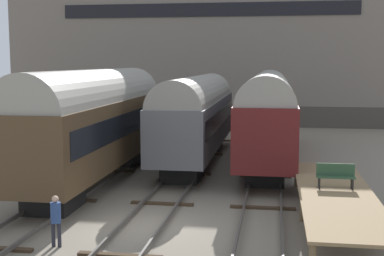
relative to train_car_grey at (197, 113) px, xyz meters
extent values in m
plane|color=slate|center=(0.00, -12.64, -2.85)|extent=(200.00, 200.00, 0.00)
cube|color=#4C4742|center=(-4.81, -12.64, -2.67)|extent=(0.08, 60.00, 0.16)
cube|color=#4C4742|center=(-3.37, -12.64, -2.67)|extent=(0.08, 60.00, 0.16)
cube|color=#3D2D1E|center=(-4.09, -9.64, -2.80)|extent=(2.60, 0.24, 0.10)
cube|color=#3D2D1E|center=(-4.09, -3.64, -2.80)|extent=(2.60, 0.24, 0.10)
cube|color=#3D2D1E|center=(-4.09, 2.36, -2.80)|extent=(2.60, 0.24, 0.10)
cube|color=#3D2D1E|center=(-4.09, 8.36, -2.80)|extent=(2.60, 0.24, 0.10)
cube|color=#3D2D1E|center=(-4.09, 14.36, -2.80)|extent=(2.60, 0.24, 0.10)
cube|color=#4C4742|center=(-0.72, -12.64, -2.67)|extent=(0.08, 60.00, 0.16)
cube|color=#4C4742|center=(0.72, -12.64, -2.67)|extent=(0.08, 60.00, 0.16)
cube|color=#3D2D1E|center=(0.00, -15.64, -2.80)|extent=(2.60, 0.24, 0.10)
cube|color=#3D2D1E|center=(0.00, -9.64, -2.80)|extent=(2.60, 0.24, 0.10)
cube|color=#3D2D1E|center=(0.00, -3.64, -2.80)|extent=(2.60, 0.24, 0.10)
cube|color=#3D2D1E|center=(0.00, 2.36, -2.80)|extent=(2.60, 0.24, 0.10)
cube|color=#3D2D1E|center=(0.00, 8.36, -2.80)|extent=(2.60, 0.24, 0.10)
cube|color=#3D2D1E|center=(0.00, 14.36, -2.80)|extent=(2.60, 0.24, 0.10)
cube|color=#4C4742|center=(3.37, -12.64, -2.67)|extent=(0.08, 60.00, 0.16)
cube|color=#4C4742|center=(4.81, -12.64, -2.67)|extent=(0.08, 60.00, 0.16)
cube|color=#3D2D1E|center=(4.09, -9.64, -2.80)|extent=(2.60, 0.24, 0.10)
cube|color=#3D2D1E|center=(4.09, -3.64, -2.80)|extent=(2.60, 0.24, 0.10)
cube|color=#3D2D1E|center=(4.09, 2.36, -2.80)|extent=(2.60, 0.24, 0.10)
cube|color=#3D2D1E|center=(4.09, 8.36, -2.80)|extent=(2.60, 0.24, 0.10)
cube|color=#3D2D1E|center=(4.09, 14.36, -2.80)|extent=(2.60, 0.24, 0.10)
cube|color=black|center=(0.00, 4.92, -2.35)|extent=(1.80, 2.40, 1.00)
cube|color=black|center=(0.00, -4.92, -2.35)|extent=(1.80, 2.40, 1.00)
cube|color=slate|center=(0.00, 0.00, -0.52)|extent=(2.83, 15.13, 2.66)
cube|color=black|center=(0.00, 0.00, -0.20)|extent=(2.87, 13.92, 0.96)
cylinder|color=gray|center=(0.00, 0.00, 0.81)|extent=(2.69, 14.82, 2.69)
cube|color=black|center=(4.09, 6.75, -2.35)|extent=(1.80, 2.40, 1.00)
cube|color=black|center=(4.09, -4.99, -2.35)|extent=(1.80, 2.40, 1.00)
cube|color=#5B1919|center=(4.09, 0.88, -0.41)|extent=(2.86, 18.06, 2.88)
cube|color=black|center=(4.09, 0.88, -0.06)|extent=(2.90, 16.61, 1.04)
cylinder|color=gray|center=(4.09, 0.88, 1.03)|extent=(2.71, 17.70, 2.71)
cube|color=black|center=(-4.09, -1.10, -2.35)|extent=(1.80, 2.40, 1.00)
cube|color=black|center=(-4.09, -10.96, -2.35)|extent=(1.80, 2.40, 1.00)
cube|color=#4C3823|center=(-4.09, -6.03, -0.36)|extent=(3.10, 15.16, 2.98)
cube|color=black|center=(-4.09, -6.03, 0.00)|extent=(3.14, 13.95, 1.07)
cylinder|color=gray|center=(-4.09, -6.03, 1.13)|extent=(2.94, 14.86, 2.94)
cube|color=#8C704C|center=(6.74, -11.06, -1.76)|extent=(2.66, 11.33, 0.10)
cylinder|color=brown|center=(5.56, -5.54, -2.33)|extent=(0.20, 0.20, 1.04)
cylinder|color=brown|center=(7.92, -5.54, -2.33)|extent=(0.20, 0.20, 1.04)
cylinder|color=brown|center=(5.56, -11.06, -2.33)|extent=(0.20, 0.20, 1.04)
cylinder|color=brown|center=(7.92, -11.06, -2.33)|extent=(0.20, 0.20, 1.04)
cube|color=#2D4C33|center=(6.77, -10.52, -1.28)|extent=(1.40, 0.40, 0.06)
cube|color=#2D4C33|center=(6.77, -10.35, -1.02)|extent=(1.40, 0.06, 0.45)
cube|color=black|center=(6.18, -10.52, -1.51)|extent=(0.06, 0.40, 0.40)
cube|color=black|center=(7.37, -10.52, -1.51)|extent=(0.06, 0.40, 0.40)
cylinder|color=#282833|center=(-2.34, -15.07, -2.46)|extent=(0.12, 0.12, 0.79)
cylinder|color=#282833|center=(-2.14, -15.07, -2.46)|extent=(0.12, 0.12, 0.79)
cylinder|color=navy|center=(-2.24, -15.07, -1.74)|extent=(0.32, 0.32, 0.66)
sphere|color=tan|center=(-2.24, -15.07, -1.30)|extent=(0.21, 0.21, 0.21)
cube|color=#46403A|center=(-1.67, 24.40, -1.90)|extent=(37.87, 13.70, 1.90)
cube|color=slate|center=(-1.67, 24.40, 7.57)|extent=(37.87, 13.70, 17.06)
cube|color=black|center=(-1.67, 17.50, 7.57)|extent=(26.51, 0.10, 1.20)
camera|label=1|loc=(4.51, -30.51, 2.96)|focal=50.00mm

